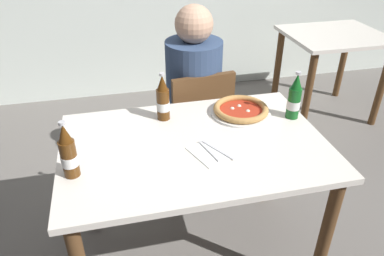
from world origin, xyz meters
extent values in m
plane|color=slate|center=(0.00, 0.00, 0.00)|extent=(8.00, 8.00, 0.00)
cube|color=silver|center=(0.00, 0.00, 0.73)|extent=(1.20, 0.80, 0.03)
cylinder|color=brown|center=(0.54, -0.34, 0.36)|extent=(0.06, 0.06, 0.72)
cylinder|color=brown|center=(-0.54, 0.34, 0.36)|extent=(0.06, 0.06, 0.72)
cylinder|color=brown|center=(0.54, 0.34, 0.36)|extent=(0.06, 0.06, 0.72)
cube|color=brown|center=(0.15, 0.68, 0.43)|extent=(0.44, 0.44, 0.04)
cube|color=brown|center=(0.17, 0.50, 0.65)|extent=(0.38, 0.08, 0.40)
cylinder|color=brown|center=(0.30, 0.87, 0.21)|extent=(0.04, 0.04, 0.41)
cylinder|color=brown|center=(-0.04, 0.83, 0.21)|extent=(0.04, 0.04, 0.41)
cylinder|color=brown|center=(0.34, 0.53, 0.21)|extent=(0.04, 0.04, 0.41)
cylinder|color=brown|center=(0.00, 0.49, 0.21)|extent=(0.04, 0.04, 0.41)
cube|color=#2D3342|center=(0.15, 0.66, 0.23)|extent=(0.32, 0.28, 0.45)
cylinder|color=#33476B|center=(0.15, 0.66, 0.73)|extent=(0.34, 0.34, 0.55)
sphere|color=tan|center=(0.15, 0.66, 1.10)|extent=(0.22, 0.22, 0.22)
cube|color=silver|center=(1.53, 1.32, 0.73)|extent=(0.80, 0.70, 0.03)
cylinder|color=brown|center=(1.19, 1.03, 0.36)|extent=(0.06, 0.06, 0.72)
cylinder|color=brown|center=(1.87, 1.03, 0.36)|extent=(0.06, 0.06, 0.72)
cylinder|color=brown|center=(1.19, 1.61, 0.36)|extent=(0.06, 0.06, 0.72)
cylinder|color=brown|center=(1.87, 1.61, 0.36)|extent=(0.06, 0.06, 0.72)
cylinder|color=white|center=(0.30, 0.21, 0.76)|extent=(0.31, 0.31, 0.01)
cylinder|color=#AD2D19|center=(0.30, 0.21, 0.77)|extent=(0.22, 0.22, 0.01)
torus|color=#B78447|center=(0.30, 0.21, 0.78)|extent=(0.28, 0.28, 0.03)
sphere|color=silver|center=(0.26, 0.24, 0.77)|extent=(0.02, 0.02, 0.02)
sphere|color=silver|center=(0.33, 0.19, 0.77)|extent=(0.02, 0.02, 0.02)
sphere|color=silver|center=(0.30, 0.25, 0.77)|extent=(0.02, 0.02, 0.02)
cylinder|color=#512D0F|center=(-0.10, 0.25, 0.83)|extent=(0.06, 0.06, 0.16)
cone|color=#512D0F|center=(-0.10, 0.25, 0.95)|extent=(0.05, 0.05, 0.07)
cylinder|color=#B7B7BC|center=(-0.10, 0.25, 0.99)|extent=(0.03, 0.03, 0.01)
cylinder|color=white|center=(-0.10, 0.25, 0.82)|extent=(0.07, 0.07, 0.04)
cylinder|color=#512D0F|center=(-0.53, -0.11, 0.83)|extent=(0.06, 0.06, 0.16)
cone|color=#512D0F|center=(-0.53, -0.11, 0.95)|extent=(0.05, 0.05, 0.07)
cylinder|color=#B7B7BC|center=(-0.53, -0.11, 0.99)|extent=(0.03, 0.03, 0.01)
cylinder|color=white|center=(-0.53, -0.11, 0.82)|extent=(0.07, 0.07, 0.04)
cylinder|color=#14591E|center=(0.54, 0.12, 0.83)|extent=(0.06, 0.06, 0.16)
cone|color=#14591E|center=(0.54, 0.12, 0.95)|extent=(0.05, 0.05, 0.07)
cylinder|color=#B7B7BC|center=(0.54, 0.12, 0.99)|extent=(0.03, 0.03, 0.01)
cylinder|color=white|center=(0.54, 0.12, 0.82)|extent=(0.07, 0.07, 0.04)
cube|color=white|center=(0.07, -0.08, 0.75)|extent=(0.23, 0.23, 0.00)
cube|color=silver|center=(0.09, -0.08, 0.76)|extent=(0.11, 0.17, 0.00)
cube|color=silver|center=(0.05, -0.08, 0.76)|extent=(0.06, 0.17, 0.00)
camera|label=1|loc=(-0.33, -1.36, 1.69)|focal=34.57mm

